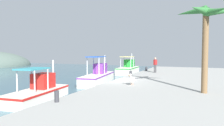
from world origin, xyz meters
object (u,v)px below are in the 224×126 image
Objects in this scene: fishing_boat_third at (128,69)px; pelican at (132,79)px; mooring_bollard_second at (131,74)px; mooring_bollard_third at (146,69)px; fishing_boat_nearest at (39,92)px; palm_tree at (206,21)px; fisherman_standing at (155,64)px; fishing_boat_second at (98,76)px; mooring_bollard_nearest at (57,96)px.

fishing_boat_third is 15.24m from pelican.
mooring_bollard_second is 6.36m from mooring_bollard_third.
fishing_boat_third is (17.74, 0.12, 0.14)m from fishing_boat_nearest.
pelican is at bearing 79.35° from palm_tree.
palm_tree is at bearing -100.65° from pelican.
fishing_boat_third reaches higher than mooring_bollard_third.
pelican is 9.35m from fisherman_standing.
fishing_boat_second is at bearing 61.02° from palm_tree.
palm_tree is at bearing -155.39° from fisherman_standing.
fishing_boat_second reaches higher than mooring_bollard_nearest.
fishing_boat_nearest is 6.15m from pelican.
palm_tree is (2.58, -9.51, 4.15)m from fishing_boat_nearest.
fishing_boat_third reaches higher than pelican.
mooring_bollard_second is (4.85, 1.69, -0.14)m from pelican.
mooring_bollard_second is at bearing 47.15° from palm_tree.
mooring_bollard_third is (6.85, -3.26, 0.35)m from fishing_boat_second.
fishing_boat_third is 11.64× the size of mooring_bollard_second.
mooring_bollard_third is (11.22, 1.69, -0.16)m from pelican.
mooring_bollard_third is at bearing 8.56° from pelican.
mooring_bollard_second is at bearing -22.23° from fishing_boat_nearest.
pelican is 5.73m from palm_tree.
pelican is at bearing -171.44° from mooring_bollard_third.
pelican is at bearing -160.82° from mooring_bollard_second.
mooring_bollard_third is at bearing -13.01° from fishing_boat_nearest.
fisherman_standing reaches higher than mooring_bollard_second.
fishing_boat_second is 6.94m from fisherman_standing.
fishing_boat_second is 9.96m from fishing_boat_third.
fishing_boat_second is 14.05× the size of mooring_bollard_third.
fishing_boat_second is at bearing 17.97° from mooring_bollard_nearest.
mooring_bollard_nearest is at bearing 174.39° from fisherman_standing.
fishing_boat_third is at bearing 0.39° from fishing_boat_nearest.
fisherman_standing is 3.42× the size of mooring_bollard_nearest.
pelican reaches higher than mooring_bollard_second.
fishing_boat_third is at bearing 32.44° from palm_tree.
fishing_boat_third reaches higher than fishing_boat_nearest.
fishing_boat_second is 13.29× the size of mooring_bollard_nearest.
pelican is at bearing -178.70° from fisherman_standing.
fishing_boat_nearest is 10.70m from palm_tree.
mooring_bollard_nearest is at bearing 163.46° from pelican.
mooring_bollard_second is at bearing -81.50° from fishing_boat_second.
mooring_bollard_nearest is at bearing -162.03° from fishing_boat_second.
pelican is 0.55× the size of fisherman_standing.
fishing_boat_second is at bearing 136.35° from fisherman_standing.
mooring_bollard_second is at bearing -159.70° from fishing_boat_third.
fishing_boat_nearest is at bearing 179.11° from fishing_boat_second.
pelican is (3.42, -5.07, 0.63)m from fishing_boat_nearest.
fishing_boat_third is 7.12m from fisherman_standing.
mooring_bollard_third is 0.10× the size of palm_tree.
mooring_bollard_nearest is (-5.68, 1.69, -0.15)m from pelican.
mooring_bollard_nearest is 1.06× the size of mooring_bollard_third.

